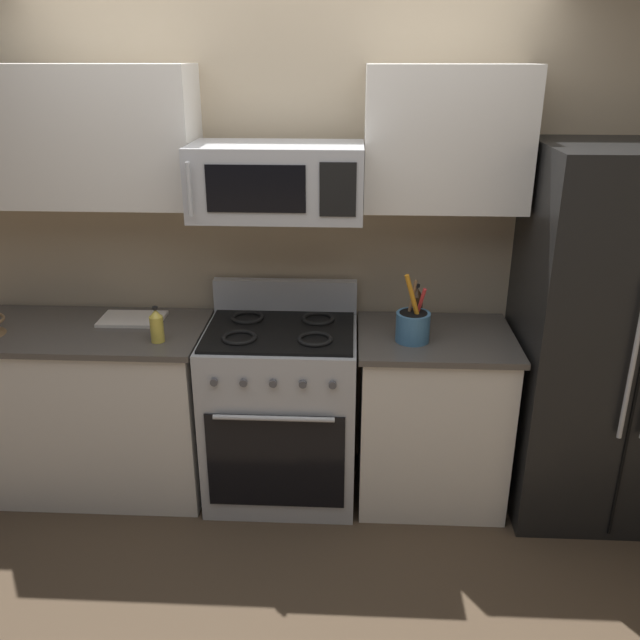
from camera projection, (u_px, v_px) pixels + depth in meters
name	position (u px, v px, depth m)	size (l,w,h in m)	color
ground_plane	(269.00, 571.00, 3.07)	(16.00, 16.00, 0.00)	#473828
wall_back	(286.00, 236.00, 3.54)	(8.00, 0.10, 2.60)	tan
counter_left	(93.00, 407.00, 3.55)	(1.23, 0.63, 0.91)	silver
range_oven	(282.00, 409.00, 3.50)	(0.76, 0.67, 1.09)	#B2B5BA
counter_right	(431.00, 416.00, 3.46)	(0.77, 0.63, 0.91)	silver
refrigerator	(612.00, 339.00, 3.24)	(0.87, 0.74, 1.84)	black
microwave	(277.00, 181.00, 3.08)	(0.79, 0.44, 0.33)	#B2B5BA
upper_cabinets_left	(68.00, 136.00, 3.19)	(1.22, 0.34, 0.65)	silver
upper_cabinets_right	(447.00, 139.00, 3.11)	(0.76, 0.34, 0.65)	silver
utensil_crock	(413.00, 325.00, 3.21)	(0.16, 0.16, 0.34)	teal
cutting_board	(132.00, 319.00, 3.48)	(0.32, 0.22, 0.02)	silver
bottle_oil	(157.00, 326.00, 3.20)	(0.06, 0.06, 0.18)	gold
bottle_soy	(416.00, 307.00, 3.37)	(0.06, 0.06, 0.22)	#382314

